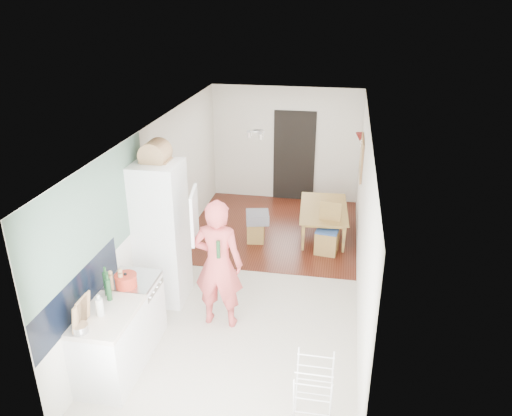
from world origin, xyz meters
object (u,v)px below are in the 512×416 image
(person, at_px, (218,253))
(dining_chair, at_px, (328,230))
(drying_rack, at_px, (313,393))
(stool, at_px, (256,232))
(dining_table, at_px, (325,223))

(person, bearing_deg, dining_chair, -119.25)
(drying_rack, bearing_deg, person, 132.66)
(dining_chair, height_order, stool, dining_chair)
(person, distance_m, drying_rack, 2.21)
(dining_chair, bearing_deg, drying_rack, -81.46)
(stool, relative_size, drying_rack, 0.52)
(dining_table, bearing_deg, drying_rack, 177.91)
(drying_rack, bearing_deg, stool, 108.60)
(dining_table, height_order, drying_rack, drying_rack)
(dining_table, bearing_deg, dining_chair, -177.30)
(dining_table, height_order, stool, dining_table)
(person, bearing_deg, dining_table, -111.70)
(person, height_order, dining_table, person)
(dining_table, relative_size, stool, 3.31)
(dining_table, relative_size, drying_rack, 1.72)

